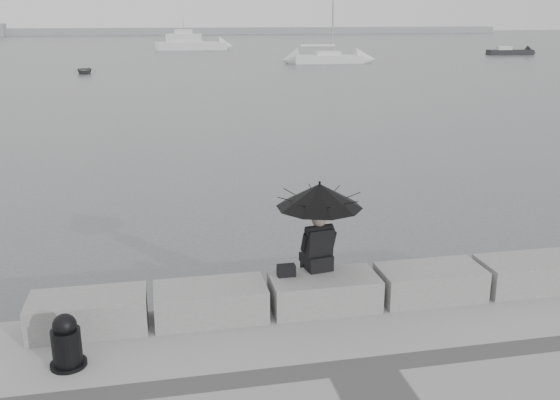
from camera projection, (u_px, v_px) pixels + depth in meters
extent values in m
plane|color=#474A4C|center=(316.00, 323.00, 9.96)|extent=(360.00, 360.00, 0.00)
cube|color=slate|center=(88.00, 313.00, 8.67)|extent=(1.60, 0.80, 0.50)
cube|color=slate|center=(211.00, 302.00, 9.00)|extent=(1.60, 0.80, 0.50)
cube|color=slate|center=(324.00, 292.00, 9.32)|extent=(1.60, 0.80, 0.50)
cube|color=slate|center=(430.00, 283.00, 9.65)|extent=(1.60, 0.80, 0.50)
cube|color=slate|center=(529.00, 274.00, 9.98)|extent=(1.60, 0.80, 0.50)
sphere|color=#726056|center=(319.00, 220.00, 9.33)|extent=(0.21, 0.21, 0.21)
cylinder|color=black|center=(319.00, 216.00, 9.30)|extent=(0.02, 0.02, 1.00)
cone|color=black|center=(319.00, 195.00, 9.21)|extent=(1.30, 1.30, 0.36)
sphere|color=black|center=(320.00, 182.00, 9.16)|extent=(0.04, 0.04, 0.04)
cube|color=black|center=(286.00, 270.00, 9.26)|extent=(0.27, 0.15, 0.17)
cylinder|color=black|center=(69.00, 364.00, 7.81)|extent=(0.45, 0.45, 0.06)
cylinder|color=black|center=(67.00, 348.00, 7.75)|extent=(0.36, 0.36, 0.51)
sphere|color=black|center=(65.00, 325.00, 7.66)|extent=(0.30, 0.30, 0.30)
cube|color=gray|center=(157.00, 31.00, 155.25)|extent=(180.00, 6.00, 1.60)
cube|color=silver|center=(328.00, 60.00, 63.37)|extent=(7.12, 2.92, 0.90)
cube|color=silver|center=(328.00, 54.00, 63.20)|extent=(2.55, 1.78, 0.50)
cylinder|color=gray|center=(328.00, 47.00, 63.02)|extent=(3.91, 0.40, 0.10)
cube|color=silver|center=(191.00, 46.00, 87.22)|extent=(9.93, 3.34, 1.20)
cube|color=silver|center=(191.00, 38.00, 86.91)|extent=(5.01, 2.47, 1.20)
cube|color=silver|center=(191.00, 32.00, 86.65)|extent=(2.53, 1.73, 0.60)
cylinder|color=gray|center=(190.00, 23.00, 86.34)|extent=(0.08, 0.08, 1.60)
cube|color=black|center=(510.00, 53.00, 76.89)|extent=(5.68, 2.26, 0.70)
cube|color=silver|center=(510.00, 48.00, 76.75)|extent=(1.79, 1.39, 0.50)
imported|color=slate|center=(84.00, 71.00, 52.39)|extent=(2.78, 1.20, 0.47)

